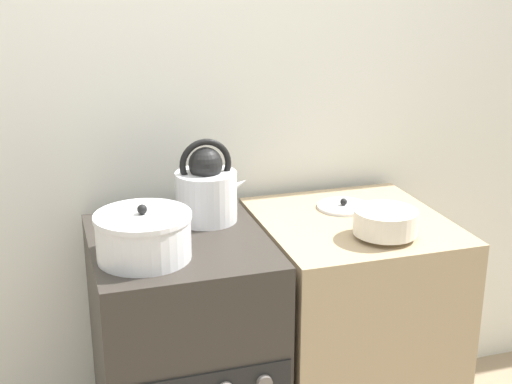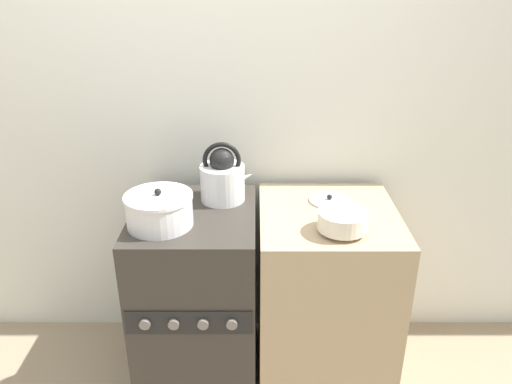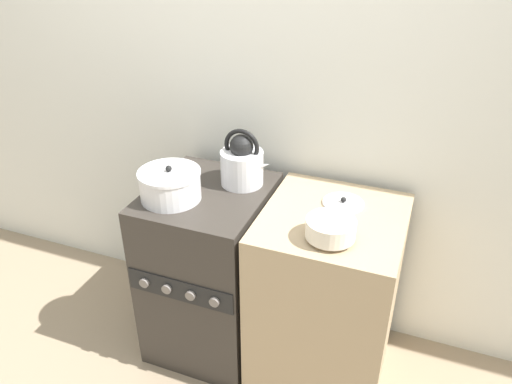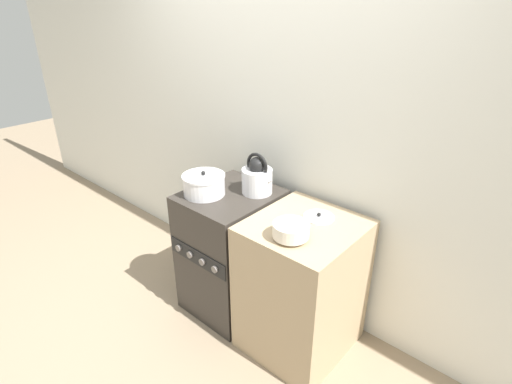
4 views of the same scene
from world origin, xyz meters
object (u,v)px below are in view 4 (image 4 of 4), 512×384
object	(u,v)px
stove	(231,251)
kettle	(257,178)
cooking_pot	(204,185)
loose_pot_lid	(319,217)
enamel_bowl	(291,230)

from	to	relation	value
stove	kettle	world-z (taller)	kettle
kettle	cooking_pot	world-z (taller)	kettle
kettle	cooking_pot	distance (m)	0.34
loose_pot_lid	enamel_bowl	bearing A→B (deg)	-87.92
kettle	loose_pot_lid	xyz separation A→B (m)	(0.48, -0.00, -0.11)
cooking_pot	loose_pot_lid	world-z (taller)	cooking_pot
stove	cooking_pot	xyz separation A→B (m)	(-0.12, -0.11, 0.51)
cooking_pot	enamel_bowl	size ratio (longest dim) A/B	1.40
stove	cooking_pot	bearing A→B (deg)	-137.89
enamel_bowl	cooking_pot	bearing A→B (deg)	176.31
loose_pot_lid	cooking_pot	bearing A→B (deg)	-161.64
stove	cooking_pot	distance (m)	0.53
loose_pot_lid	stove	bearing A→B (deg)	-167.72
cooking_pot	loose_pot_lid	size ratio (longest dim) A/B	1.52
kettle	enamel_bowl	size ratio (longest dim) A/B	1.39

